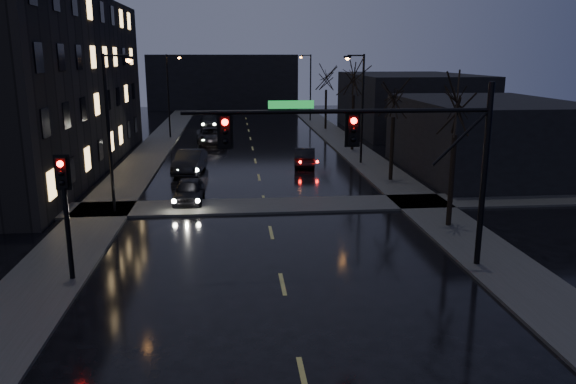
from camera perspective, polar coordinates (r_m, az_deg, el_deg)
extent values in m
cube|color=#2D2D2B|center=(46.71, -13.99, 3.64)|extent=(3.00, 140.00, 0.12)
cube|color=#2D2D2B|center=(47.29, 6.88, 4.07)|extent=(3.00, 140.00, 0.12)
cube|color=#2D2D2B|center=(30.11, -2.31, -1.41)|extent=(40.00, 3.00, 0.12)
cube|color=black|center=(43.22, -26.12, 9.82)|extent=(12.00, 30.00, 12.00)
cube|color=black|center=(40.69, 19.45, 5.30)|extent=(10.00, 14.00, 5.00)
cube|color=black|center=(61.61, 12.19, 8.85)|extent=(12.00, 18.00, 6.00)
cube|color=black|center=(88.62, -6.57, 11.11)|extent=(22.00, 10.00, 8.00)
cylinder|color=black|center=(22.03, 19.28, 1.38)|extent=(0.22, 0.22, 7.00)
cylinder|color=black|center=(19.97, 5.22, 8.16)|extent=(11.00, 0.16, 0.16)
cylinder|color=black|center=(21.38, 17.15, 5.28)|extent=(2.05, 0.10, 2.05)
cube|color=#0C591E|center=(19.70, 0.31, 8.87)|extent=(1.60, 0.04, 0.28)
cube|color=black|center=(19.70, -6.40, 6.15)|extent=(0.35, 0.28, 1.05)
sphere|color=#FF0705|center=(19.50, -6.43, 7.05)|extent=(0.22, 0.22, 0.22)
cube|color=black|center=(20.14, 6.59, 6.31)|extent=(0.35, 0.28, 1.05)
sphere|color=#FF0705|center=(19.94, 6.71, 7.19)|extent=(0.22, 0.22, 0.22)
cylinder|color=black|center=(21.18, -21.51, -2.92)|extent=(0.18, 0.18, 4.40)
cube|color=black|center=(20.77, -21.94, 1.85)|extent=(0.35, 0.28, 1.05)
sphere|color=#FF0705|center=(20.56, -22.15, 2.66)|extent=(0.22, 0.22, 0.22)
cylinder|color=black|center=(27.10, 16.26, 0.99)|extent=(0.24, 0.24, 4.40)
cylinder|color=black|center=(36.42, 10.50, 4.25)|extent=(0.24, 0.24, 4.12)
cylinder|color=black|center=(47.91, 6.59, 6.95)|extent=(0.24, 0.24, 4.68)
cylinder|color=black|center=(61.62, 3.86, 8.33)|extent=(0.24, 0.24, 4.29)
cylinder|color=black|center=(29.45, -17.73, 5.44)|extent=(0.16, 0.16, 8.00)
cylinder|color=black|center=(29.07, -17.11, 13.11)|extent=(1.20, 0.10, 0.10)
cube|color=black|center=(28.96, -15.90, 12.99)|extent=(0.50, 0.25, 0.15)
sphere|color=orange|center=(28.96, -15.89, 12.79)|extent=(0.28, 0.28, 0.28)
cylinder|color=black|center=(56.01, -12.05, 9.42)|extent=(0.16, 0.16, 8.00)
cylinder|color=black|center=(55.81, -11.63, 13.44)|extent=(1.20, 0.10, 0.10)
cube|color=black|center=(55.75, -10.99, 13.37)|extent=(0.50, 0.25, 0.15)
sphere|color=orange|center=(55.75, -10.99, 13.27)|extent=(0.28, 0.28, 0.28)
cylinder|color=black|center=(41.79, 7.56, 8.23)|extent=(0.16, 0.16, 8.00)
cylinder|color=black|center=(41.47, 6.90, 13.61)|extent=(1.20, 0.10, 0.10)
cube|color=black|center=(41.35, 6.06, 13.49)|extent=(0.50, 0.25, 0.15)
sphere|color=orange|center=(41.35, 6.06, 13.36)|extent=(0.28, 0.28, 0.28)
cylinder|color=black|center=(69.28, 2.30, 10.48)|extent=(0.16, 0.16, 8.00)
cylinder|color=black|center=(69.09, 1.82, 13.71)|extent=(1.20, 0.10, 0.10)
cube|color=black|center=(69.01, 1.31, 13.63)|extent=(0.50, 0.25, 0.15)
sphere|color=orange|center=(69.01, 1.31, 13.55)|extent=(0.28, 0.28, 0.28)
imported|color=black|center=(31.35, -10.03, 0.13)|extent=(1.65, 3.92, 1.32)
imported|color=black|center=(39.18, -9.93, 3.05)|extent=(2.26, 4.98, 1.59)
imported|color=black|center=(51.92, -7.83, 5.66)|extent=(3.01, 5.58, 1.49)
imported|color=black|center=(63.90, -7.99, 7.09)|extent=(2.40, 4.84, 1.35)
imported|color=black|center=(41.20, 1.71, 3.61)|extent=(1.95, 4.28, 1.36)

